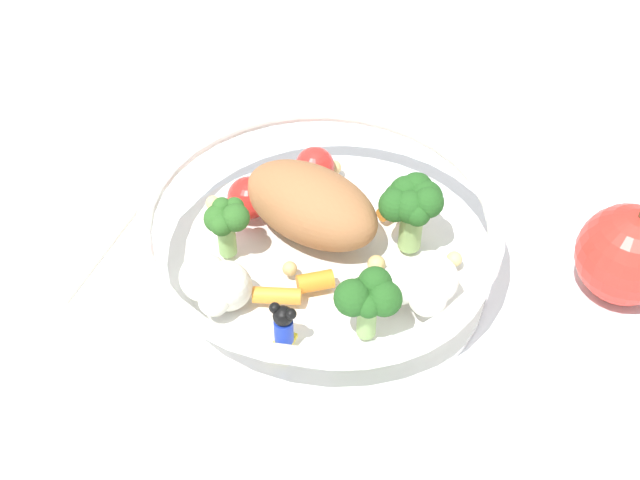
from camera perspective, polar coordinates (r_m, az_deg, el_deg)
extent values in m
plane|color=white|center=(0.57, -1.61, -1.60)|extent=(2.40, 2.40, 0.00)
cylinder|color=white|center=(0.56, 0.00, -1.80)|extent=(0.22, 0.22, 0.01)
torus|color=white|center=(0.53, 0.00, 1.52)|extent=(0.23, 0.23, 0.01)
ellipsoid|color=#9E663D|center=(0.56, -0.35, 2.29)|extent=(0.11, 0.07, 0.05)
cylinder|color=#8EB766|center=(0.56, 6.06, 0.63)|extent=(0.02, 0.02, 0.03)
sphere|color=#23561E|center=(0.54, 7.24, 2.51)|extent=(0.02, 0.02, 0.02)
sphere|color=#23561E|center=(0.54, 7.03, 2.79)|extent=(0.02, 0.02, 0.02)
sphere|color=#23561E|center=(0.55, 6.46, 3.39)|extent=(0.02, 0.02, 0.02)
sphere|color=#23561E|center=(0.55, 5.82, 3.10)|extent=(0.02, 0.02, 0.02)
sphere|color=#23561E|center=(0.55, 5.30, 2.77)|extent=(0.02, 0.02, 0.02)
sphere|color=#23561E|center=(0.54, 5.05, 2.33)|extent=(0.02, 0.02, 0.02)
sphere|color=#23561E|center=(0.54, 6.06, 2.23)|extent=(0.02, 0.02, 0.02)
sphere|color=#23561E|center=(0.54, 6.55, 1.77)|extent=(0.02, 0.02, 0.02)
cylinder|color=#8EB766|center=(0.51, 3.13, -5.37)|extent=(0.01, 0.01, 0.02)
sphere|color=#23561E|center=(0.49, 4.31, -3.93)|extent=(0.02, 0.02, 0.02)
sphere|color=#23561E|center=(0.49, 3.69, -2.94)|extent=(0.02, 0.02, 0.02)
sphere|color=#23561E|center=(0.50, 2.89, -3.38)|extent=(0.02, 0.02, 0.02)
sphere|color=#23561E|center=(0.49, 2.20, -3.88)|extent=(0.02, 0.02, 0.02)
sphere|color=#23561E|center=(0.49, 3.26, -4.42)|extent=(0.01, 0.01, 0.01)
cylinder|color=#7FAD5B|center=(0.56, -6.24, 0.05)|extent=(0.01, 0.01, 0.02)
sphere|color=#2D6023|center=(0.54, -5.67, 1.50)|extent=(0.02, 0.02, 0.02)
sphere|color=#2D6023|center=(0.55, -5.74, 2.21)|extent=(0.01, 0.01, 0.01)
sphere|color=#2D6023|center=(0.55, -6.58, 2.20)|extent=(0.01, 0.01, 0.01)
sphere|color=#2D6023|center=(0.55, -6.83, 1.42)|extent=(0.02, 0.02, 0.02)
sphere|color=#2D6023|center=(0.54, -6.60, 1.05)|extent=(0.02, 0.02, 0.02)
sphere|color=silver|center=(0.52, -6.25, -2.89)|extent=(0.03, 0.03, 0.03)
sphere|color=silver|center=(0.53, -6.18, -3.12)|extent=(0.03, 0.03, 0.03)
sphere|color=silver|center=(0.53, -7.75, -2.50)|extent=(0.03, 0.03, 0.03)
sphere|color=silver|center=(0.52, -7.09, -4.05)|extent=(0.02, 0.02, 0.02)
sphere|color=white|center=(0.53, 7.43, -3.47)|extent=(0.02, 0.02, 0.02)
sphere|color=white|center=(0.52, 7.65, -2.52)|extent=(0.03, 0.03, 0.03)
sphere|color=white|center=(0.54, 7.47, -2.00)|extent=(0.02, 0.02, 0.02)
sphere|color=white|center=(0.53, 6.65, -2.77)|extent=(0.03, 0.03, 0.03)
sphere|color=white|center=(0.52, 5.35, -2.95)|extent=(0.03, 0.03, 0.03)
sphere|color=white|center=(0.52, 6.71, -3.07)|extent=(0.02, 0.02, 0.02)
sphere|color=white|center=(0.52, 7.20, -3.82)|extent=(0.02, 0.02, 0.02)
cube|color=yellow|center=(0.51, -2.41, -6.77)|extent=(0.01, 0.02, 0.00)
cylinder|color=#1933B2|center=(0.50, -2.44, -6.07)|extent=(0.01, 0.01, 0.02)
sphere|color=black|center=(0.49, -2.49, -5.09)|extent=(0.01, 0.01, 0.01)
sphere|color=black|center=(0.49, -1.96, -4.96)|extent=(0.01, 0.01, 0.01)
sphere|color=black|center=(0.49, -3.04, -4.56)|extent=(0.01, 0.01, 0.01)
cylinder|color=orange|center=(0.53, -2.89, -3.73)|extent=(0.03, 0.02, 0.01)
cylinder|color=orange|center=(0.59, 5.13, 2.19)|extent=(0.02, 0.03, 0.01)
cylinder|color=orange|center=(0.54, -0.32, -2.79)|extent=(0.03, 0.02, 0.01)
sphere|color=red|center=(0.58, -4.78, 2.83)|extent=(0.03, 0.03, 0.03)
sphere|color=red|center=(0.61, -0.35, 4.97)|extent=(0.03, 0.03, 0.03)
sphere|color=#D1B775|center=(0.56, 8.96, -1.27)|extent=(0.01, 0.01, 0.01)
sphere|color=#D1B775|center=(0.60, -4.23, 3.43)|extent=(0.01, 0.01, 0.01)
sphere|color=tan|center=(0.55, 3.79, -1.61)|extent=(0.01, 0.01, 0.01)
sphere|color=tan|center=(0.55, -2.03, -1.93)|extent=(0.01, 0.01, 0.01)
sphere|color=#D1B775|center=(0.62, 0.93, 4.86)|extent=(0.01, 0.01, 0.01)
sphere|color=#D1B775|center=(0.60, -7.16, 2.48)|extent=(0.01, 0.01, 0.01)
sphere|color=#D1B775|center=(0.54, 4.33, -2.17)|extent=(0.01, 0.01, 0.01)
sphere|color=red|center=(0.56, 19.86, -0.92)|extent=(0.06, 0.06, 0.06)
cube|color=silver|center=(0.64, -18.76, 2.33)|extent=(0.16, 0.16, 0.01)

